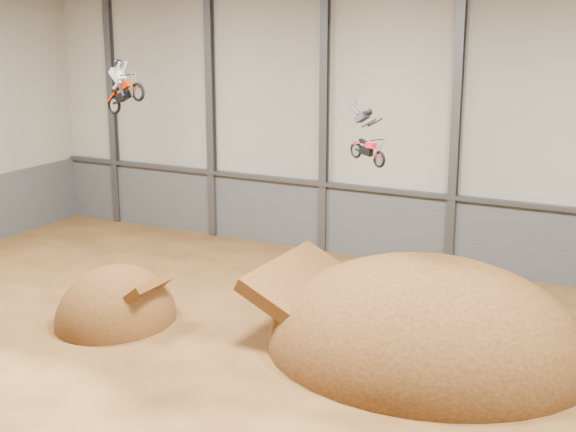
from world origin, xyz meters
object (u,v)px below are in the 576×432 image
at_px(takeoff_ramp, 117,321).
at_px(fmx_rider_b, 367,133).
at_px(fmx_rider_a, 127,81).
at_px(landing_ramp, 425,351).

bearing_deg(takeoff_ramp, fmx_rider_b, 12.57).
xyz_separation_m(takeoff_ramp, fmx_rider_a, (0.10, 1.26, 9.41)).
xyz_separation_m(landing_ramp, fmx_rider_a, (-11.74, -1.57, 9.41)).
bearing_deg(landing_ramp, takeoff_ramp, -166.55).
bearing_deg(fmx_rider_a, fmx_rider_b, 16.81).
distance_m(landing_ramp, fmx_rider_b, 8.24).
xyz_separation_m(takeoff_ramp, fmx_rider_b, (9.65, 2.15, 7.92)).
relative_size(takeoff_ramp, landing_ramp, 0.44).
distance_m(takeoff_ramp, fmx_rider_a, 9.49).
bearing_deg(fmx_rider_a, takeoff_ramp, -83.12).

